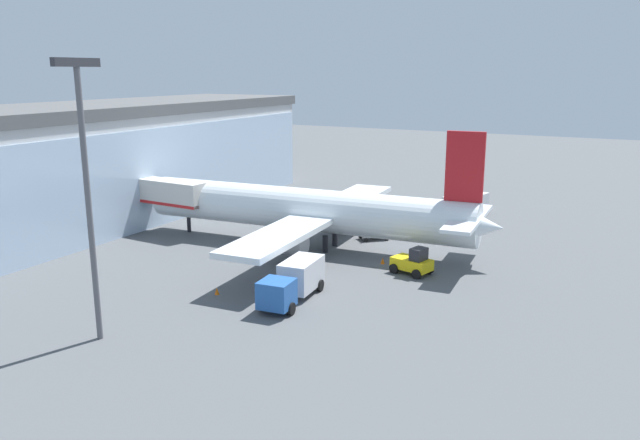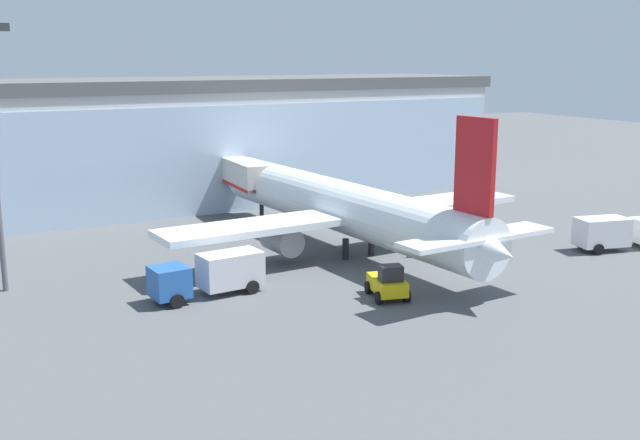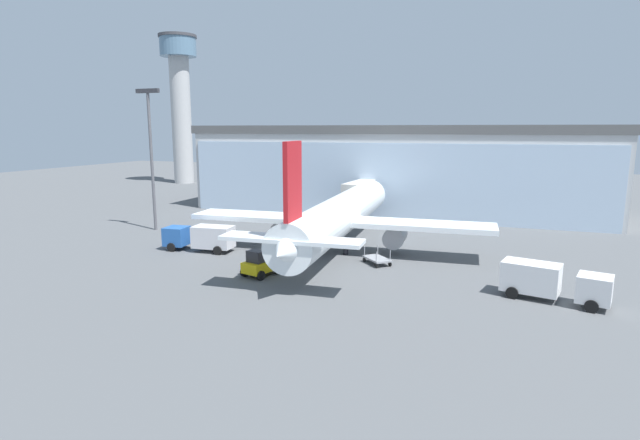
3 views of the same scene
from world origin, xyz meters
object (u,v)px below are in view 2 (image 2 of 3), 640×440
baggage_cart (430,250)px  safety_cone_wingtip (159,273)px  airplane (344,208)px  catering_truck (211,274)px  jet_bridge (234,171)px  fuel_truck (617,232)px  safety_cone_nose (379,278)px  pushback_tug (388,283)px

baggage_cart → safety_cone_wingtip: 20.45m
airplane → catering_truck: size_ratio=4.86×
airplane → catering_truck: 14.39m
jet_bridge → airplane: size_ratio=0.39×
jet_bridge → fuel_truck: size_ratio=1.89×
catering_truck → fuel_truck: size_ratio=0.98×
jet_bridge → safety_cone_nose: size_ratio=26.08×
jet_bridge → safety_cone_wingtip: (-12.73, -18.35, -3.89)m
fuel_truck → safety_cone_nose: (-21.33, 1.33, -1.19)m
safety_cone_wingtip → jet_bridge: bearing=55.2°
pushback_tug → safety_cone_wingtip: size_ratio=6.45×
catering_truck → safety_cone_wingtip: size_ratio=13.60×
fuel_truck → pushback_tug: (-22.72, -1.92, -0.49)m
baggage_cart → safety_cone_wingtip: size_ratio=5.67×
fuel_truck → jet_bridge: bearing=140.5°
catering_truck → airplane: bearing=-161.5°
airplane → pushback_tug: (-3.26, -11.47, -2.57)m
catering_truck → safety_cone_nose: (11.14, -2.43, -1.19)m
airplane → catering_truck: (-13.00, -5.80, -2.07)m
airplane → safety_cone_nose: (-1.86, -8.23, -3.27)m
baggage_cart → safety_cone_wingtip: bearing=-146.2°
pushback_tug → fuel_truck: bearing=-70.8°
catering_truck → safety_cone_nose: catering_truck is taller
airplane → baggage_cart: 7.42m
airplane → catering_truck: bearing=109.7°
fuel_truck → safety_cone_wingtip: bearing=177.3°
pushback_tug → baggage_cart: bearing=-35.5°
airplane → pushback_tug: 12.20m
airplane → fuel_truck: size_ratio=4.78×
baggage_cart → airplane: bearing=-174.6°
jet_bridge → pushback_tug: jet_bridge is taller
catering_truck → baggage_cart: (18.17, 1.43, -0.97)m
jet_bridge → airplane: bearing=-170.5°
baggage_cart → safety_cone_wingtip: (-20.02, 4.19, -0.23)m
jet_bridge → baggage_cart: 23.97m
fuel_truck → safety_cone_wingtip: (-34.31, 9.38, -1.19)m
catering_truck → pushback_tug: size_ratio=2.11×
jet_bridge → safety_cone_wingtip: size_ratio=26.08×
catering_truck → safety_cone_wingtip: catering_truck is taller
pushback_tug → safety_cone_nose: (1.40, 3.25, -0.70)m
fuel_truck → safety_cone_nose: 21.40m
jet_bridge → safety_cone_wingtip: 22.67m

